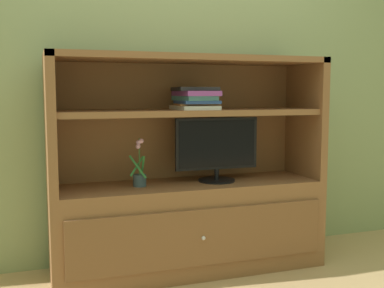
{
  "coord_description": "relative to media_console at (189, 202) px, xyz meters",
  "views": [
    {
      "loc": [
        -0.92,
        -2.33,
        1.12
      ],
      "look_at": [
        0.0,
        0.35,
        0.81
      ],
      "focal_mm": 43.7,
      "sensor_mm": 36.0,
      "label": 1
    }
  ],
  "objects": [
    {
      "name": "painted_rear_wall",
      "position": [
        0.0,
        0.34,
        0.96
      ],
      "size": [
        6.0,
        0.1,
        2.8
      ],
      "primitive_type": "cube",
      "color": "#8C9E6B",
      "rests_on": "ground_plane"
    },
    {
      "name": "media_console",
      "position": [
        0.0,
        0.0,
        0.0
      ],
      "size": [
        1.7,
        0.5,
        1.34
      ],
      "color": "brown",
      "rests_on": "ground_plane"
    },
    {
      "name": "tv_monitor",
      "position": [
        0.18,
        -0.01,
        0.33
      ],
      "size": [
        0.55,
        0.23,
        0.41
      ],
      "color": "black",
      "rests_on": "media_console"
    },
    {
      "name": "potted_plant",
      "position": [
        -0.32,
        -0.01,
        0.2
      ],
      "size": [
        0.11,
        0.12,
        0.29
      ],
      "color": "#384C56",
      "rests_on": "media_console"
    },
    {
      "name": "magazine_stack",
      "position": [
        0.04,
        -0.01,
        0.65
      ],
      "size": [
        0.29,
        0.34,
        0.14
      ],
      "color": "silver",
      "rests_on": "media_console"
    }
  ]
}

